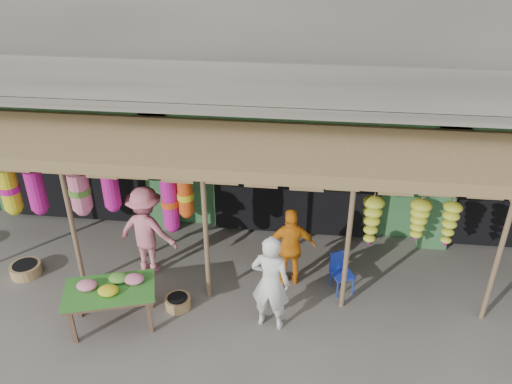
# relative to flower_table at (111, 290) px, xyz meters

# --- Properties ---
(ground) EXTENTS (80.00, 80.00, 0.00)m
(ground) POSITION_rel_flower_table_xyz_m (2.99, 1.14, -0.74)
(ground) COLOR #514C47
(ground) RESTS_ON ground
(building) EXTENTS (16.40, 6.80, 7.00)m
(building) POSITION_rel_flower_table_xyz_m (2.99, 6.01, 2.63)
(building) COLOR gray
(building) RESTS_ON ground
(awning) EXTENTS (14.00, 2.70, 2.79)m
(awning) POSITION_rel_flower_table_xyz_m (2.79, 1.94, 1.83)
(awning) COLOR brown
(awning) RESTS_ON ground
(flower_table) EXTENTS (1.72, 1.32, 0.91)m
(flower_table) POSITION_rel_flower_table_xyz_m (0.00, 0.00, 0.00)
(flower_table) COLOR brown
(flower_table) RESTS_ON ground
(blue_chair) EXTENTS (0.50, 0.51, 0.80)m
(blue_chair) POSITION_rel_flower_table_xyz_m (3.96, 1.45, -0.29)
(blue_chair) COLOR #192EA5
(blue_chair) RESTS_ON ground
(basket_mid) EXTENTS (0.79, 0.79, 0.23)m
(basket_mid) POSITION_rel_flower_table_xyz_m (-2.30, 1.11, -0.62)
(basket_mid) COLOR olive
(basket_mid) RESTS_ON ground
(basket_right) EXTENTS (0.53, 0.53, 0.21)m
(basket_right) POSITION_rel_flower_table_xyz_m (0.99, 0.54, -0.63)
(basket_right) COLOR #8A6240
(basket_right) RESTS_ON ground
(person_front) EXTENTS (0.73, 0.54, 1.84)m
(person_front) POSITION_rel_flower_table_xyz_m (2.72, 0.31, 0.19)
(person_front) COLOR silver
(person_front) RESTS_ON ground
(person_vendor) EXTENTS (1.02, 0.56, 1.65)m
(person_vendor) POSITION_rel_flower_table_xyz_m (2.99, 1.52, 0.09)
(person_vendor) COLOR orange
(person_vendor) RESTS_ON ground
(person_shopper) EXTENTS (1.31, 0.89, 1.88)m
(person_shopper) POSITION_rel_flower_table_xyz_m (0.15, 1.58, 0.20)
(person_shopper) COLOR #D26F7F
(person_shopper) RESTS_ON ground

